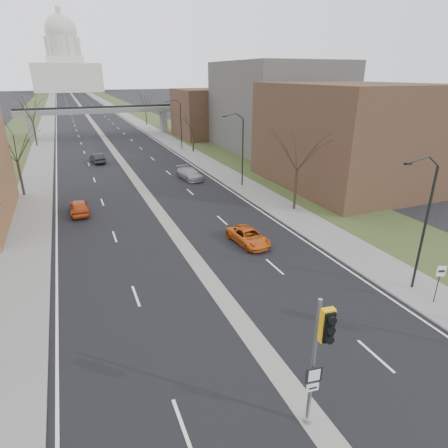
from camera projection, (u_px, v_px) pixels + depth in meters
ground at (315, 422)px, 15.07m from camera, size 700.00×700.00×0.00m
road_surface at (83, 110)px, 143.46m from camera, size 20.00×600.00×0.01m
median_strip at (83, 110)px, 143.46m from camera, size 1.20×600.00×0.02m
sidewalk_right at (115, 109)px, 147.72m from camera, size 4.00×600.00×0.12m
sidewalk_left at (49, 111)px, 139.16m from camera, size 4.00×600.00×0.12m
grass_verge_right at (131, 108)px, 149.87m from camera, size 8.00×600.00×0.10m
grass_verge_left at (31, 112)px, 137.02m from camera, size 8.00×600.00×0.10m
commercial_block_near at (348, 136)px, 45.36m from camera, size 16.00×20.00×12.00m
commercial_block_mid at (277, 107)px, 66.77m from camera, size 18.00×22.00×15.00m
commercial_block_far at (210, 113)px, 80.97m from camera, size 14.00×14.00×10.00m
pedestrian_bridge at (100, 114)px, 81.73m from camera, size 34.00×3.00×6.45m
capitol at (66, 65)px, 282.02m from camera, size 48.00×42.00×55.75m
streetlight_near at (424, 187)px, 21.52m from camera, size 2.61×0.20×8.70m
streetlight_mid at (237, 129)px, 43.78m from camera, size 2.61×0.20×8.70m
streetlight_far at (176, 110)px, 66.03m from camera, size 2.61×0.20×8.70m
tree_left_b at (13, 141)px, 40.62m from camera, size 6.75×6.75×8.81m
tree_left_c at (30, 108)px, 69.42m from camera, size 7.65×7.65×9.99m
tree_right_a at (299, 145)px, 36.06m from camera, size 7.20×7.20×9.40m
tree_right_b at (192, 118)px, 64.61m from camera, size 6.30×6.30×8.22m
tree_right_c at (145, 98)px, 98.39m from camera, size 7.65×7.65×9.99m
signal_pole_median at (320, 347)px, 13.25m from camera, size 0.67×0.96×5.81m
speed_limit_sign at (439, 277)px, 22.15m from camera, size 0.50×0.23×2.46m
car_left_near at (79, 207)px, 37.10m from camera, size 1.82×4.39×1.49m
car_left_far at (97, 158)px, 58.38m from camera, size 2.17×4.65×1.48m
car_right_near at (248, 236)px, 30.62m from camera, size 2.55×4.73×1.26m
car_right_mid at (190, 174)px, 49.37m from camera, size 2.68×5.30×1.48m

